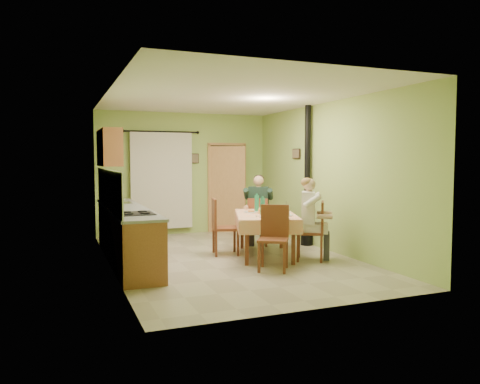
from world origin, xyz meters
name	(u,v)px	position (x,y,z in m)	size (l,w,h in m)	color
floor	(229,258)	(0.00, 0.00, 0.00)	(4.00, 6.00, 0.01)	tan
room_shell	(229,154)	(0.00, 0.00, 1.82)	(4.04, 6.04, 2.82)	#A5C264
kitchen_run	(126,233)	(-1.71, 0.40, 0.48)	(0.64, 3.64, 1.56)	brown
upper_cabinets	(109,148)	(-1.82, 1.70, 1.95)	(0.35, 1.40, 0.70)	brown
curtain	(162,180)	(-0.55, 2.90, 1.26)	(1.70, 0.07, 2.22)	black
doorway	(227,188)	(1.03, 2.88, 1.05)	(0.96, 0.43, 2.15)	black
dining_table	(266,235)	(0.68, -0.07, 0.38)	(1.54, 1.96, 0.76)	#EFA57B
tableware	(267,211)	(0.66, -0.18, 0.83)	(0.66, 1.61, 0.33)	white
chair_far	(258,231)	(0.98, 0.94, 0.29)	(0.55, 0.55, 0.96)	brown
chair_near	(273,252)	(0.34, -1.09, 0.29)	(0.62, 0.62, 1.01)	brown
chair_right	(311,243)	(1.25, -0.67, 0.29)	(0.62, 0.62, 1.01)	brown
chair_left	(225,238)	(0.04, 0.33, 0.29)	(0.54, 0.54, 1.02)	brown
man_far	(258,202)	(0.99, 0.95, 0.88)	(0.65, 0.62, 1.39)	#192D23
man_right	(310,209)	(1.24, -0.67, 0.88)	(0.63, 0.65, 1.39)	white
stove_flue	(307,194)	(1.90, 0.60, 1.02)	(0.24, 0.24, 2.80)	black
picture_back	(195,158)	(0.25, 2.97, 1.75)	(0.19, 0.03, 0.23)	black
picture_right	(296,154)	(1.97, 1.20, 1.85)	(0.03, 0.31, 0.21)	brown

